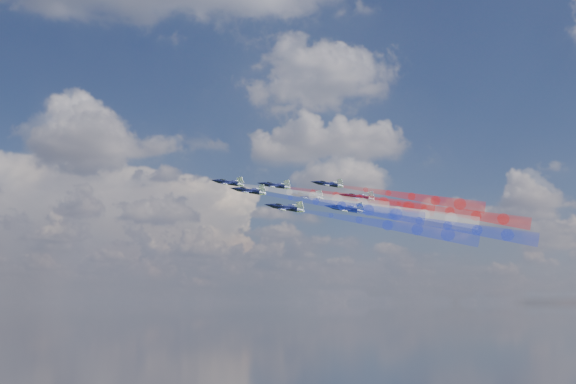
{
  "coord_description": "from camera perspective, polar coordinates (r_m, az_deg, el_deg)",
  "views": [
    {
      "loc": [
        4.17,
        -186.08,
        127.69
      ],
      "look_at": [
        19.68,
        -9.22,
        157.25
      ],
      "focal_mm": 41.65,
      "sensor_mm": 36.0,
      "label": 1
    }
  ],
  "objects": [
    {
      "name": "trail_center_third",
      "position": [
        173.41,
        9.37,
        -1.58
      ],
      "size": [
        38.26,
        19.62,
        12.28
      ],
      "primitive_type": null,
      "rotation": [
        0.21,
        -0.27,
        1.11
      ],
      "color": "white"
    },
    {
      "name": "trail_inner_right",
      "position": [
        183.02,
        6.12,
        -0.57
      ],
      "size": [
        38.26,
        19.62,
        12.28
      ],
      "primitive_type": null,
      "rotation": [
        0.21,
        -0.27,
        1.11
      ],
      "color": "red"
    },
    {
      "name": "trail_rear_right",
      "position": [
        179.8,
        13.64,
        -1.62
      ],
      "size": [
        38.26,
        19.62,
        12.28
      ],
      "primitive_type": null,
      "rotation": [
        0.21,
        -0.27,
        1.11
      ],
      "color": "red"
    },
    {
      "name": "trail_lead",
      "position": [
        177.14,
        2.15,
        -0.35
      ],
      "size": [
        38.26,
        19.62,
        12.28
      ],
      "primitive_type": null,
      "rotation": [
        0.21,
        -0.27,
        1.11
      ],
      "color": "white"
    },
    {
      "name": "trail_outer_right",
      "position": [
        192.63,
        10.51,
        -0.39
      ],
      "size": [
        38.26,
        19.62,
        12.28
      ],
      "primitive_type": null,
      "rotation": [
        0.21,
        -0.27,
        1.11
      ],
      "color": "red"
    },
    {
      "name": "jet_inner_right",
      "position": [
        190.22,
        -1.11,
        0.55
      ],
      "size": [
        13.26,
        12.21,
        7.0
      ],
      "primitive_type": null,
      "rotation": [
        0.21,
        -0.27,
        1.11
      ],
      "color": "black"
    },
    {
      "name": "jet_outer_right",
      "position": [
        197.97,
        3.46,
        0.67
      ],
      "size": [
        13.26,
        12.21,
        7.0
      ],
      "primitive_type": null,
      "rotation": [
        0.21,
        -0.27,
        1.11
      ],
      "color": "black"
    },
    {
      "name": "jet_inner_left",
      "position": [
        172.24,
        -3.33,
        0.09
      ],
      "size": [
        13.26,
        12.21,
        7.0
      ],
      "primitive_type": null,
      "rotation": [
        0.21,
        -0.27,
        1.11
      ],
      "color": "black"
    },
    {
      "name": "trail_outer_left",
      "position": [
        153.3,
        8.51,
        -2.78
      ],
      "size": [
        38.26,
        19.62,
        12.28
      ],
      "primitive_type": null,
      "rotation": [
        0.21,
        -0.27,
        1.11
      ],
      "color": "#192CD8"
    },
    {
      "name": "trail_rear_left",
      "position": [
        161.09,
        13.47,
        -2.79
      ],
      "size": [
        38.26,
        19.62,
        12.28
      ],
      "primitive_type": null,
      "rotation": [
        0.21,
        -0.27,
        1.11
      ],
      "color": "#192CD8"
    },
    {
      "name": "jet_rear_left",
      "position": [
        165.35,
        4.96,
        -1.45
      ],
      "size": [
        13.26,
        12.21,
        7.0
      ],
      "primitive_type": null,
      "rotation": [
        0.21,
        -0.27,
        1.11
      ],
      "color": "black"
    },
    {
      "name": "trail_inner_left",
      "position": [
        164.31,
        4.6,
        -1.18
      ],
      "size": [
        38.26,
        19.62,
        12.28
      ],
      "primitive_type": null,
      "rotation": [
        0.21,
        -0.27,
        1.11
      ],
      "color": "#192CD8"
    },
    {
      "name": "jet_center_third",
      "position": [
        179.31,
        1.6,
        -0.36
      ],
      "size": [
        13.26,
        12.21,
        7.0
      ],
      "primitive_type": null,
      "rotation": [
        0.21,
        -0.27,
        1.11
      ],
      "color": "black"
    },
    {
      "name": "jet_rear_right",
      "position": [
        183.87,
        5.99,
        -0.45
      ],
      "size": [
        13.26,
        12.21,
        7.0
      ],
      "primitive_type": null,
      "rotation": [
        0.21,
        -0.27,
        1.11
      ],
      "color": "black"
    },
    {
      "name": "jet_lead",
      "position": [
        185.97,
        -5.1,
        0.79
      ],
      "size": [
        13.26,
        12.21,
        7.0
      ],
      "primitive_type": null,
      "rotation": [
        0.21,
        -0.27,
        1.11
      ],
      "color": "black"
    },
    {
      "name": "jet_outer_left",
      "position": [
        159.68,
        -0.2,
        -1.36
      ],
      "size": [
        13.26,
        12.21,
        7.0
      ],
      "primitive_type": null,
      "rotation": [
        0.21,
        -0.27,
        1.11
      ],
      "color": "black"
    }
  ]
}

